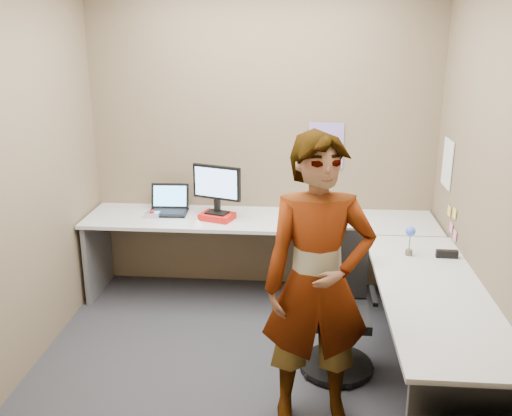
# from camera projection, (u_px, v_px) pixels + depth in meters

# --- Properties ---
(ground) EXTENTS (3.00, 3.00, 0.00)m
(ground) POSITION_uv_depth(u_px,v_px,m) (249.00, 357.00, 4.12)
(ground) COLOR #232328
(ground) RESTS_ON ground
(wall_back) EXTENTS (3.00, 0.00, 3.00)m
(wall_back) POSITION_uv_depth(u_px,v_px,m) (262.00, 139.00, 4.95)
(wall_back) COLOR brown
(wall_back) RESTS_ON ground
(wall_right) EXTENTS (0.00, 2.70, 2.70)m
(wall_right) POSITION_uv_depth(u_px,v_px,m) (484.00, 180.00, 3.59)
(wall_right) COLOR brown
(wall_right) RESTS_ON ground
(wall_left) EXTENTS (0.00, 2.70, 2.70)m
(wall_left) POSITION_uv_depth(u_px,v_px,m) (26.00, 171.00, 3.83)
(wall_left) COLOR brown
(wall_left) RESTS_ON ground
(desk) EXTENTS (2.98, 2.58, 0.73)m
(desk) POSITION_uv_depth(u_px,v_px,m) (311.00, 262.00, 4.27)
(desk) COLOR #B7B7B7
(desk) RESTS_ON ground
(paper_ream) EXTENTS (0.32, 0.27, 0.05)m
(paper_ream) POSITION_uv_depth(u_px,v_px,m) (217.00, 216.00, 4.79)
(paper_ream) COLOR #B71612
(paper_ream) RESTS_ON desk
(monitor) EXTENTS (0.42, 0.19, 0.41)m
(monitor) POSITION_uv_depth(u_px,v_px,m) (217.00, 185.00, 4.72)
(monitor) COLOR black
(monitor) RESTS_ON paper_ream
(laptop) EXTENTS (0.34, 0.29, 0.24)m
(laptop) POSITION_uv_depth(u_px,v_px,m) (169.00, 205.00, 4.97)
(laptop) COLOR black
(laptop) RESTS_ON desk
(trackball_mouse) EXTENTS (0.12, 0.08, 0.07)m
(trackball_mouse) POSITION_uv_depth(u_px,v_px,m) (152.00, 215.00, 4.84)
(trackball_mouse) COLOR #B7B7BC
(trackball_mouse) RESTS_ON desk
(origami) EXTENTS (0.10, 0.10, 0.06)m
(origami) POSITION_uv_depth(u_px,v_px,m) (197.00, 222.00, 4.64)
(origami) COLOR white
(origami) RESTS_ON desk
(stapler) EXTENTS (0.15, 0.04, 0.05)m
(stapler) POSITION_uv_depth(u_px,v_px,m) (447.00, 254.00, 3.99)
(stapler) COLOR black
(stapler) RESTS_ON desk
(flower) EXTENTS (0.07, 0.07, 0.22)m
(flower) POSITION_uv_depth(u_px,v_px,m) (410.00, 236.00, 4.00)
(flower) COLOR brown
(flower) RESTS_ON desk
(calendar_purple) EXTENTS (0.30, 0.01, 0.40)m
(calendar_purple) POSITION_uv_depth(u_px,v_px,m) (326.00, 146.00, 4.91)
(calendar_purple) COLOR #846BB7
(calendar_purple) RESTS_ON wall_back
(calendar_white) EXTENTS (0.01, 0.28, 0.38)m
(calendar_white) POSITION_uv_depth(u_px,v_px,m) (447.00, 164.00, 4.48)
(calendar_white) COLOR white
(calendar_white) RESTS_ON wall_right
(sticky_note_a) EXTENTS (0.01, 0.07, 0.07)m
(sticky_note_a) POSITION_uv_depth(u_px,v_px,m) (454.00, 214.00, 4.24)
(sticky_note_a) COLOR #F2E059
(sticky_note_a) RESTS_ON wall_right
(sticky_note_b) EXTENTS (0.01, 0.07, 0.07)m
(sticky_note_b) POSITION_uv_depth(u_px,v_px,m) (451.00, 228.00, 4.32)
(sticky_note_b) COLOR pink
(sticky_note_b) RESTS_ON wall_right
(sticky_note_c) EXTENTS (0.01, 0.07, 0.07)m
(sticky_note_c) POSITION_uv_depth(u_px,v_px,m) (455.00, 236.00, 4.22)
(sticky_note_c) COLOR pink
(sticky_note_c) RESTS_ON wall_right
(sticky_note_d) EXTENTS (0.01, 0.07, 0.07)m
(sticky_note_d) POSITION_uv_depth(u_px,v_px,m) (449.00, 211.00, 4.39)
(sticky_note_d) COLOR #F2E059
(sticky_note_d) RESTS_ON wall_right
(office_chair) EXTENTS (0.50, 0.50, 0.95)m
(office_chair) POSITION_uv_depth(u_px,v_px,m) (338.00, 315.00, 3.90)
(office_chair) COLOR black
(office_chair) RESTS_ON ground
(person) EXTENTS (0.68, 0.49, 1.75)m
(person) POSITION_uv_depth(u_px,v_px,m) (318.00, 284.00, 3.25)
(person) COLOR #999399
(person) RESTS_ON ground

